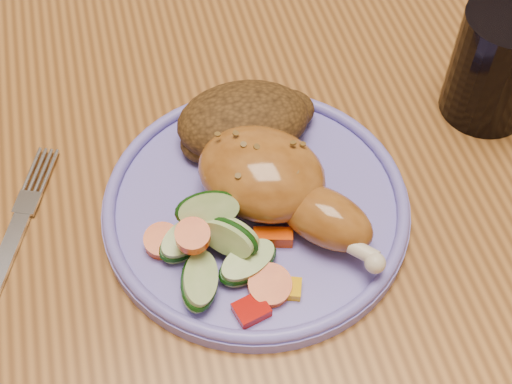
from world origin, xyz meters
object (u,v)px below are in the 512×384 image
drinking_glass (497,65)px  plate (256,208)px  dining_table (236,147)px  fork (8,250)px

drinking_glass → plate: bearing=-164.4°
dining_table → fork: bearing=-147.9°
dining_table → fork: fork is taller
dining_table → drinking_glass: (0.21, -0.08, 0.13)m
fork → drinking_glass: bearing=7.4°
fork → plate: bearing=-2.6°
dining_table → fork: (-0.21, -0.13, 0.09)m
dining_table → fork: 0.26m
fork → drinking_glass: (0.42, 0.05, 0.05)m
dining_table → plate: plate is taller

